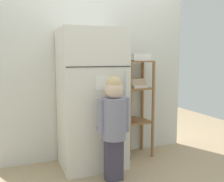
# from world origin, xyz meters

# --- Properties ---
(ground_plane) EXTENTS (6.00, 6.00, 0.00)m
(ground_plane) POSITION_xyz_m (0.00, 0.00, 0.00)
(ground_plane) COLOR tan
(kitchen_wall_back) EXTENTS (2.50, 0.03, 2.07)m
(kitchen_wall_back) POSITION_xyz_m (0.00, 0.33, 1.04)
(kitchen_wall_back) COLOR silver
(kitchen_wall_back) RESTS_ON ground
(refrigerator) EXTENTS (0.71, 0.59, 1.57)m
(refrigerator) POSITION_xyz_m (-0.13, 0.02, 0.79)
(refrigerator) COLOR silver
(refrigerator) RESTS_ON ground
(child_standing) EXTENTS (0.35, 0.26, 1.07)m
(child_standing) POSITION_xyz_m (-0.04, -0.42, 0.65)
(child_standing) COLOR #423D50
(child_standing) RESTS_ON ground
(pantry_shelf_unit) EXTENTS (0.35, 0.32, 1.22)m
(pantry_shelf_unit) POSITION_xyz_m (0.49, 0.14, 0.75)
(pantry_shelf_unit) COLOR olive
(pantry_shelf_unit) RESTS_ON ground
(fruit_bin) EXTENTS (0.24, 0.18, 0.09)m
(fruit_bin) POSITION_xyz_m (0.53, 0.12, 1.26)
(fruit_bin) COLOR white
(fruit_bin) RESTS_ON pantry_shelf_unit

